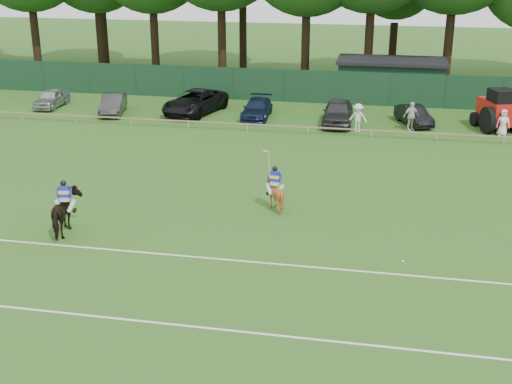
% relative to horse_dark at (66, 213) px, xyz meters
% --- Properties ---
extents(ground, '(160.00, 160.00, 0.00)m').
position_rel_horse_dark_xyz_m(ground, '(7.10, -0.22, -0.93)').
color(ground, '#1E4C14').
rests_on(ground, ground).
extents(horse_dark, '(1.44, 2.36, 1.86)m').
position_rel_horse_dark_xyz_m(horse_dark, '(0.00, 0.00, 0.00)').
color(horse_dark, black).
rests_on(horse_dark, ground).
extents(horse_chestnut, '(1.40, 1.52, 1.50)m').
position_rel_horse_dark_xyz_m(horse_chestnut, '(8.15, 4.45, -0.18)').
color(horse_chestnut, brown).
rests_on(horse_chestnut, ground).
extents(sedan_silver, '(1.67, 3.94, 1.33)m').
position_rel_horse_dark_xyz_m(sedan_silver, '(-11.64, 21.66, -0.27)').
color(sedan_silver, '#ACAEB1').
rests_on(sedan_silver, ground).
extents(sedan_grey, '(2.41, 4.43, 1.39)m').
position_rel_horse_dark_xyz_m(sedan_grey, '(-6.33, 20.61, -0.24)').
color(sedan_grey, '#302F32').
rests_on(sedan_grey, ground).
extents(suv_black, '(4.13, 6.42, 1.65)m').
position_rel_horse_dark_xyz_m(suv_black, '(-0.59, 21.85, -0.11)').
color(suv_black, black).
rests_on(suv_black, ground).
extents(sedan_navy, '(2.02, 4.58, 1.31)m').
position_rel_horse_dark_xyz_m(sedan_navy, '(4.02, 21.38, -0.28)').
color(sedan_navy, '#111D37').
rests_on(sedan_navy, ground).
extents(hatch_grey, '(2.07, 4.90, 1.65)m').
position_rel_horse_dark_xyz_m(hatch_grey, '(9.73, 20.68, -0.10)').
color(hatch_grey, '#313133').
rests_on(hatch_grey, ground).
extents(estate_black, '(2.74, 4.07, 1.27)m').
position_rel_horse_dark_xyz_m(estate_black, '(14.77, 21.56, -0.30)').
color(estate_black, black).
rests_on(estate_black, ground).
extents(spectator_left, '(1.25, 0.80, 1.84)m').
position_rel_horse_dark_xyz_m(spectator_left, '(11.14, 19.03, -0.01)').
color(spectator_left, silver).
rests_on(spectator_left, ground).
extents(spectator_mid, '(1.20, 0.96, 1.91)m').
position_rel_horse_dark_xyz_m(spectator_mid, '(14.53, 19.95, 0.02)').
color(spectator_mid, silver).
rests_on(spectator_mid, ground).
extents(spectator_right, '(0.88, 0.61, 1.71)m').
position_rel_horse_dark_xyz_m(spectator_right, '(20.24, 19.69, -0.07)').
color(spectator_right, white).
rests_on(spectator_right, ground).
extents(rider_dark, '(0.93, 0.47, 1.41)m').
position_rel_horse_dark_xyz_m(rider_dark, '(0.00, -0.01, 0.80)').
color(rider_dark, silver).
rests_on(rider_dark, ground).
extents(rider_chestnut, '(0.93, 0.65, 2.05)m').
position_rel_horse_dark_xyz_m(rider_chestnut, '(8.14, 4.43, 0.52)').
color(rider_chestnut, silver).
rests_on(rider_chestnut, ground).
extents(polo_ball, '(0.09, 0.09, 0.09)m').
position_rel_horse_dark_xyz_m(polo_ball, '(13.95, -0.12, -0.89)').
color(polo_ball, silver).
rests_on(polo_ball, ground).
extents(pitch_lines, '(60.00, 5.10, 0.01)m').
position_rel_horse_dark_xyz_m(pitch_lines, '(7.10, -3.72, -0.92)').
color(pitch_lines, silver).
rests_on(pitch_lines, ground).
extents(pitch_rail, '(62.10, 0.10, 0.50)m').
position_rel_horse_dark_xyz_m(pitch_rail, '(7.10, 17.78, -0.48)').
color(pitch_rail, '#997F5B').
rests_on(pitch_rail, ground).
extents(perimeter_fence, '(92.08, 0.08, 2.50)m').
position_rel_horse_dark_xyz_m(perimeter_fence, '(7.10, 26.78, 0.32)').
color(perimeter_fence, '#14351E').
rests_on(perimeter_fence, ground).
extents(utility_shed, '(8.40, 4.40, 3.04)m').
position_rel_horse_dark_xyz_m(utility_shed, '(13.10, 29.78, 0.61)').
color(utility_shed, '#14331E').
rests_on(utility_shed, ground).
extents(tree_row, '(96.00, 12.00, 21.00)m').
position_rel_horse_dark_xyz_m(tree_row, '(9.10, 34.78, -0.93)').
color(tree_row, '#26561C').
rests_on(tree_row, ground).
extents(tractor, '(3.16, 3.82, 2.75)m').
position_rel_horse_dark_xyz_m(tractor, '(20.05, 21.11, 0.37)').
color(tractor, '#B71810').
rests_on(tractor, ground).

